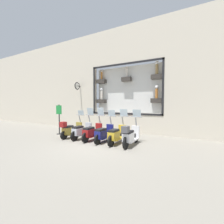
% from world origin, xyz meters
% --- Properties ---
extents(ground_plane, '(120.00, 120.00, 0.00)m').
position_xyz_m(ground_plane, '(0.00, 0.00, 0.00)').
color(ground_plane, gray).
extents(building_facade, '(1.20, 36.00, 7.06)m').
position_xyz_m(building_facade, '(3.60, 0.00, 3.57)').
color(building_facade, beige).
rests_on(building_facade, ground_plane).
extents(scooter_white_0, '(1.80, 0.60, 1.63)m').
position_xyz_m(scooter_white_0, '(0.43, -1.59, 0.48)').
color(scooter_white_0, black).
rests_on(scooter_white_0, ground_plane).
extents(scooter_yellow_1, '(1.80, 0.60, 1.64)m').
position_xyz_m(scooter_yellow_1, '(0.49, -0.87, 0.44)').
color(scooter_yellow_1, black).
rests_on(scooter_yellow_1, ground_plane).
extents(scooter_navy_2, '(1.80, 0.61, 1.58)m').
position_xyz_m(scooter_navy_2, '(0.49, -0.15, 0.42)').
color(scooter_navy_2, black).
rests_on(scooter_navy_2, ground_plane).
extents(scooter_red_3, '(1.80, 0.60, 1.70)m').
position_xyz_m(scooter_red_3, '(0.49, 0.56, 0.44)').
color(scooter_red_3, black).
rests_on(scooter_red_3, ground_plane).
extents(scooter_silver_4, '(1.80, 0.60, 1.68)m').
position_xyz_m(scooter_silver_4, '(0.49, 1.28, 0.44)').
color(scooter_silver_4, black).
rests_on(scooter_silver_4, ground_plane).
extents(scooter_olive_5, '(1.79, 0.60, 1.52)m').
position_xyz_m(scooter_olive_5, '(0.42, 1.99, 0.46)').
color(scooter_olive_5, black).
rests_on(scooter_olive_5, ground_plane).
extents(shop_sign_post, '(0.36, 0.45, 1.87)m').
position_xyz_m(shop_sign_post, '(0.85, 3.37, 1.02)').
color(shop_sign_post, '#232326').
rests_on(shop_sign_post, ground_plane).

